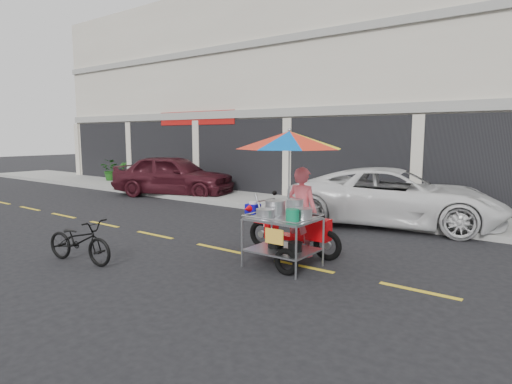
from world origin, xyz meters
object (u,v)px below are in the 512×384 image
Objects in this scene: white_pickup at (395,197)px; food_vendor_rig at (292,179)px; maroon_sedan at (173,175)px; near_bicycle at (79,241)px.

food_vendor_rig reaches higher than white_pickup.
maroon_sedan is at bearing 151.04° from food_vendor_rig.
maroon_sedan is 8.62m from near_bicycle.
maroon_sedan is 1.89× the size of food_vendor_rig.
maroon_sedan reaches higher than near_bicycle.
maroon_sedan is 8.57m from white_pickup.
white_pickup is 2.17× the size of food_vendor_rig.
maroon_sedan is at bearing 27.17° from near_bicycle.
near_bicycle is at bearing -162.77° from maroon_sedan.
near_bicycle is at bearing 140.35° from white_pickup.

